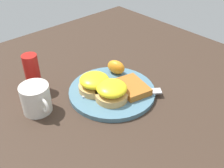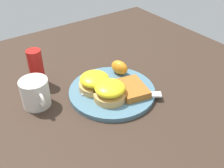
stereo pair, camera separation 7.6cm
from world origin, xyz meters
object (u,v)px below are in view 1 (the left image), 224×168
at_px(sandwich_benedict_right, 112,91).
at_px(cup, 36,99).
at_px(fork, 128,93).
at_px(condiment_bottle, 32,73).
at_px(hashbrown_patty, 132,87).
at_px(orange_wedge, 116,67).
at_px(sandwich_benedict_left, 94,83).

distance_m(sandwich_benedict_right, cup, 0.20).
distance_m(sandwich_benedict_right, fork, 0.06).
bearing_deg(cup, condiment_bottle, 155.43).
distance_m(hashbrown_patty, cup, 0.27).
xyz_separation_m(sandwich_benedict_right, orange_wedge, (-0.09, 0.10, -0.00)).
bearing_deg(hashbrown_patty, orange_wedge, 164.20).
bearing_deg(cup, sandwich_benedict_left, 74.04).
distance_m(orange_wedge, condiment_bottle, 0.26).
height_order(sandwich_benedict_right, hashbrown_patty, sandwich_benedict_right).
height_order(sandwich_benedict_left, cup, cup).
height_order(sandwich_benedict_right, orange_wedge, sandwich_benedict_right).
distance_m(sandwich_benedict_right, hashbrown_patty, 0.07).
height_order(orange_wedge, condiment_bottle, condiment_bottle).
xyz_separation_m(sandwich_benedict_left, cup, (-0.05, -0.16, 0.00)).
height_order(cup, condiment_bottle, condiment_bottle).
xyz_separation_m(hashbrown_patty, condiment_bottle, (-0.22, -0.20, 0.03)).
bearing_deg(orange_wedge, fork, -25.80).
height_order(fork, cup, cup).
relative_size(hashbrown_patty, condiment_bottle, 0.89).
height_order(fork, condiment_bottle, condiment_bottle).
distance_m(sandwich_benedict_right, condiment_bottle, 0.24).
distance_m(cup, condiment_bottle, 0.11).
height_order(sandwich_benedict_left, hashbrown_patty, sandwich_benedict_left).
height_order(sandwich_benedict_left, condiment_bottle, condiment_bottle).
relative_size(sandwich_benedict_right, orange_wedge, 1.55).
bearing_deg(hashbrown_patty, sandwich_benedict_right, -98.18).
height_order(sandwich_benedict_left, orange_wedge, sandwich_benedict_left).
bearing_deg(sandwich_benedict_left, fork, 36.67).
bearing_deg(condiment_bottle, fork, 38.50).
bearing_deg(condiment_bottle, sandwich_benedict_left, 39.48).
distance_m(sandwich_benedict_right, orange_wedge, 0.13).
xyz_separation_m(orange_wedge, fork, (0.10, -0.05, -0.02)).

